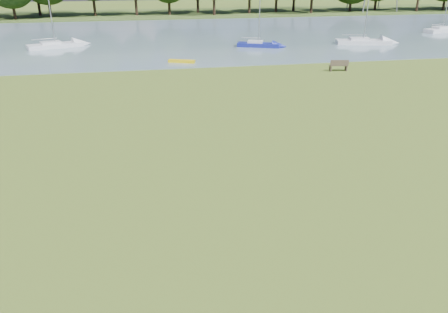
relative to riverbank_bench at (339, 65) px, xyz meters
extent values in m
plane|color=olive|center=(-15.99, -18.36, -0.53)|extent=(220.00, 220.00, 0.00)
cube|color=slate|center=(-15.99, 23.64, -0.53)|extent=(220.00, 40.00, 0.10)
cube|color=#4C6626|center=(-15.99, 53.64, -0.53)|extent=(220.00, 20.00, 0.40)
cube|color=brown|center=(-0.72, 0.17, -0.27)|extent=(0.16, 0.52, 0.52)
cube|color=brown|center=(0.74, -0.02, -0.27)|extent=(0.16, 0.52, 0.52)
cube|color=brown|center=(0.01, 0.08, -0.01)|extent=(1.75, 0.73, 0.06)
cube|color=brown|center=(-0.02, -0.15, 0.27)|extent=(1.69, 0.28, 0.51)
cube|color=yellow|center=(-13.86, 6.26, -0.34)|extent=(2.71, 1.53, 0.27)
cylinder|color=black|center=(-38.99, 49.64, 1.50)|extent=(0.48, 0.48, 3.66)
cylinder|color=black|center=(-31.99, 49.64, 1.64)|extent=(0.48, 0.48, 3.94)
cylinder|color=black|center=(-24.99, 49.64, 1.23)|extent=(0.48, 0.48, 3.11)
cylinder|color=black|center=(-17.99, 49.64, 1.37)|extent=(0.48, 0.48, 3.39)
cylinder|color=black|center=(-10.99, 49.64, 1.50)|extent=(0.48, 0.48, 3.66)
cylinder|color=black|center=(-3.99, 49.64, 1.64)|extent=(0.48, 0.48, 3.94)
cylinder|color=black|center=(3.01, 49.64, 1.23)|extent=(0.48, 0.48, 3.11)
cylinder|color=black|center=(10.01, 49.64, 1.37)|extent=(0.48, 0.48, 3.39)
cylinder|color=black|center=(17.01, 49.64, 1.50)|extent=(0.48, 0.48, 3.66)
cylinder|color=black|center=(24.01, 49.64, 1.64)|extent=(0.48, 0.48, 3.94)
cylinder|color=black|center=(31.01, 49.64, 1.23)|extent=(0.48, 0.48, 3.11)
cylinder|color=black|center=(38.01, 49.64, 1.37)|extent=(0.48, 0.48, 3.39)
cylinder|color=black|center=(45.01, 49.64, 1.50)|extent=(0.48, 0.48, 3.66)
cube|color=silver|center=(9.18, 13.22, -0.13)|extent=(6.76, 3.24, 0.70)
cube|color=silver|center=(8.67, 13.34, 0.30)|extent=(2.54, 1.91, 0.45)
cube|color=silver|center=(-27.62, 17.52, -0.13)|extent=(6.39, 3.92, 0.70)
cube|color=silver|center=(-28.08, 17.34, 0.29)|extent=(2.52, 2.07, 0.45)
cylinder|color=#A5A8AD|center=(-27.62, 17.52, 3.34)|extent=(0.12, 0.12, 6.63)
cube|color=silver|center=(25.47, 20.99, -0.11)|extent=(6.36, 3.54, 0.73)
cube|color=silver|center=(25.00, 20.83, 0.33)|extent=(2.46, 1.95, 0.47)
cube|color=navy|center=(-4.00, 13.63, -0.15)|extent=(5.14, 3.16, 0.65)
cube|color=silver|center=(-4.37, 13.78, 0.25)|extent=(2.03, 1.67, 0.42)
cylinder|color=#A5A8AD|center=(-4.00, 13.63, 3.30)|extent=(0.11, 0.11, 6.61)
camera|label=1|loc=(-17.75, -37.39, 8.48)|focal=35.00mm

